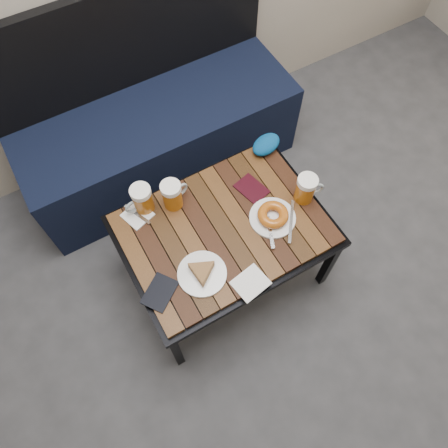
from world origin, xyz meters
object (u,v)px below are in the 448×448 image
bench (158,132)px  beer_mug_centre (172,195)px  cafe_table (224,232)px  beer_mug_right (306,189)px  passport_navy (160,292)px  passport_burgundy (252,189)px  plate_bagel (273,216)px  beer_mug_left (142,199)px  plate_pie (202,272)px  knit_pouch (266,144)px

bench → beer_mug_centre: 0.63m
bench → cafe_table: 0.76m
beer_mug_right → passport_navy: beer_mug_right is taller
bench → passport_burgundy: (0.16, -0.65, 0.20)m
beer_mug_right → plate_bagel: (-0.17, -0.02, -0.05)m
beer_mug_left → passport_burgundy: (0.44, -0.14, -0.07)m
plate_bagel → cafe_table: bearing=161.4°
plate_pie → plate_bagel: bearing=11.0°
beer_mug_left → plate_pie: (0.07, -0.38, -0.05)m
plate_pie → passport_navy: 0.17m
plate_pie → passport_navy: size_ratio=1.40×
passport_burgundy → passport_navy: bearing=-172.0°
beer_mug_right → cafe_table: bearing=-167.5°
passport_navy → passport_burgundy: (0.54, 0.22, -0.00)m
passport_navy → cafe_table: bearing=74.1°
passport_navy → passport_burgundy: bearing=77.1°
bench → beer_mug_left: bench is taller
cafe_table → beer_mug_right: (0.36, -0.04, 0.11)m
beer_mug_left → plate_pie: 0.39m
passport_navy → passport_burgundy: size_ratio=1.02×
knit_pouch → beer_mug_left: bearing=-179.1°
bench → plate_bagel: bearing=-78.8°
bench → passport_navy: (-0.38, -0.87, 0.20)m
cafe_table → beer_mug_right: 0.38m
plate_pie → beer_mug_left: bearing=100.0°
knit_pouch → beer_mug_right: bearing=-89.5°
beer_mug_centre → beer_mug_left: bearing=146.5°
cafe_table → beer_mug_right: beer_mug_right is taller
cafe_table → knit_pouch: (0.36, 0.25, 0.08)m
plate_pie → passport_burgundy: plate_pie is taller
bench → plate_pie: bench is taller
passport_burgundy → knit_pouch: knit_pouch is taller
plate_pie → bench: bearing=76.9°
beer_mug_left → passport_burgundy: size_ratio=1.02×
bench → cafe_table: size_ratio=1.67×
knit_pouch → beer_mug_centre: bearing=-174.1°
bench → beer_mug_centre: bearing=-106.0°
plate_bagel → beer_mug_right: bearing=7.3°
beer_mug_right → passport_navy: bearing=-154.4°
passport_navy → beer_mug_left: bearing=128.6°
cafe_table → beer_mug_left: (-0.24, 0.24, 0.11)m
cafe_table → plate_pie: 0.23m
cafe_table → passport_navy: size_ratio=6.18×
bench → passport_burgundy: 0.70m
cafe_table → passport_navy: bearing=-160.8°
beer_mug_centre → plate_bagel: 0.42m
cafe_table → passport_burgundy: 0.22m
cafe_table → beer_mug_left: 0.36m
beer_mug_left → beer_mug_right: bearing=149.0°
beer_mug_centre → plate_bagel: size_ratio=0.58×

